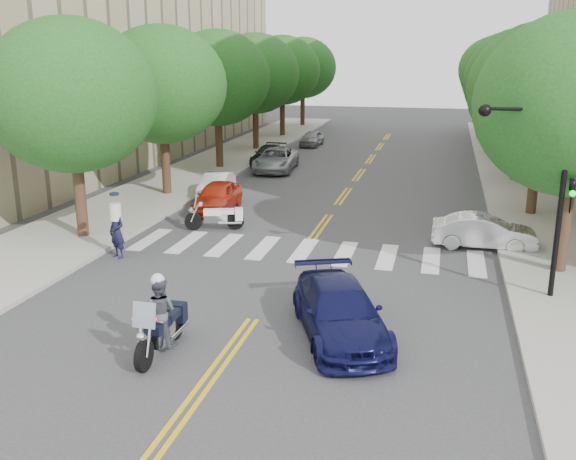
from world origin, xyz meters
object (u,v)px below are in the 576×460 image
(motorcycle_police, at_px, (161,317))
(motorcycle_parked, at_px, (220,217))
(sedan_blue, at_px, (340,311))
(officer_standing, at_px, (117,232))
(convertible, at_px, (484,232))

(motorcycle_police, height_order, motorcycle_parked, motorcycle_police)
(motorcycle_police, distance_m, sedan_blue, 4.54)
(motorcycle_parked, bearing_deg, sedan_blue, -162.01)
(motorcycle_police, xyz_separation_m, officer_standing, (-4.69, 6.56, 0.04))
(convertible, distance_m, sedan_blue, 9.85)
(motorcycle_parked, bearing_deg, officer_standing, 134.80)
(convertible, xyz_separation_m, sedan_blue, (-4.00, -9.00, 0.07))
(motorcycle_parked, relative_size, convertible, 0.63)
(motorcycle_police, height_order, convertible, motorcycle_police)
(officer_standing, distance_m, convertible, 13.52)
(motorcycle_police, distance_m, motorcycle_parked, 11.22)
(convertible, relative_size, sedan_blue, 0.79)
(motorcycle_police, bearing_deg, sedan_blue, -155.36)
(motorcycle_police, relative_size, sedan_blue, 0.53)
(officer_standing, xyz_separation_m, sedan_blue, (8.80, -4.65, -0.26))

